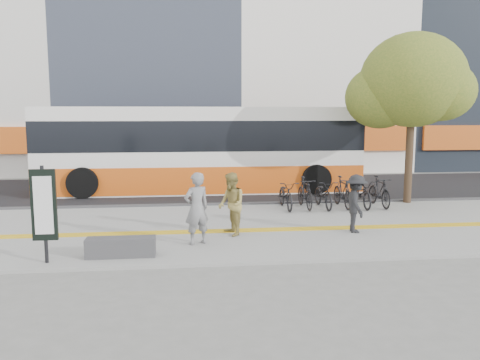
{
  "coord_description": "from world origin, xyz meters",
  "views": [
    {
      "loc": [
        -1.06,
        -12.54,
        3.43
      ],
      "look_at": [
        0.57,
        2.0,
        1.4
      ],
      "focal_mm": 36.51,
      "sensor_mm": 36.0,
      "label": 1
    }
  ],
  "objects": [
    {
      "name": "ground",
      "position": [
        0.0,
        0.0,
        0.0
      ],
      "size": [
        120.0,
        120.0,
        0.0
      ],
      "primitive_type": "plane",
      "color": "slate",
      "rests_on": "ground"
    },
    {
      "name": "street_tree",
      "position": [
        7.18,
        4.82,
        4.51
      ],
      "size": [
        4.4,
        3.8,
        6.31
      ],
      "color": "#3A2A1A",
      "rests_on": "sidewalk"
    },
    {
      "name": "bus",
      "position": [
        -0.39,
        8.5,
        1.75
      ],
      "size": [
        13.52,
        3.21,
        3.6
      ],
      "color": "white",
      "rests_on": "street"
    },
    {
      "name": "bicycle_row",
      "position": [
        4.09,
        4.0,
        0.6
      ],
      "size": [
        4.03,
        1.91,
        1.1
      ],
      "color": "black",
      "rests_on": "sidewalk"
    },
    {
      "name": "signboard",
      "position": [
        -4.2,
        -1.51,
        1.37
      ],
      "size": [
        0.55,
        0.1,
        2.2
      ],
      "color": "black",
      "rests_on": "sidewalk"
    },
    {
      "name": "seated_woman",
      "position": [
        -0.8,
        -0.29,
        1.01
      ],
      "size": [
        0.8,
        0.69,
        1.86
      ],
      "primitive_type": "imported",
      "rotation": [
        0.0,
        0.0,
        3.58
      ],
      "color": "black",
      "rests_on": "sidewalk"
    },
    {
      "name": "street",
      "position": [
        0.0,
        9.0,
        0.03
      ],
      "size": [
        40.0,
        8.0,
        0.06
      ],
      "primitive_type": "cube",
      "color": "black",
      "rests_on": "ground"
    },
    {
      "name": "pedestrian_dark",
      "position": [
        3.68,
        0.47,
        0.9
      ],
      "size": [
        0.73,
        1.12,
        1.64
      ],
      "primitive_type": "imported",
      "rotation": [
        0.0,
        0.0,
        1.46
      ],
      "color": "black",
      "rests_on": "sidewalk"
    },
    {
      "name": "curb",
      "position": [
        0.0,
        5.0,
        0.07
      ],
      "size": [
        40.0,
        0.25,
        0.14
      ],
      "primitive_type": "cube",
      "color": "#3D3D3F",
      "rests_on": "ground"
    },
    {
      "name": "sidewalk",
      "position": [
        0.0,
        1.5,
        0.04
      ],
      "size": [
        40.0,
        7.0,
        0.08
      ],
      "primitive_type": "cube",
      "color": "gray",
      "rests_on": "ground"
    },
    {
      "name": "pedestrian_tan",
      "position": [
        0.17,
        0.52,
        0.95
      ],
      "size": [
        0.85,
        0.98,
        1.73
      ],
      "primitive_type": "imported",
      "rotation": [
        0.0,
        0.0,
        -1.31
      ],
      "color": "olive",
      "rests_on": "sidewalk"
    },
    {
      "name": "tactile_strip",
      "position": [
        0.0,
        1.0,
        0.09
      ],
      "size": [
        40.0,
        0.45,
        0.01
      ],
      "primitive_type": "cube",
      "color": "gold",
      "rests_on": "sidewalk"
    },
    {
      "name": "bench",
      "position": [
        -2.6,
        -1.2,
        0.3
      ],
      "size": [
        1.6,
        0.45,
        0.45
      ],
      "primitive_type": "cube",
      "color": "#3D3D3F",
      "rests_on": "sidewalk"
    }
  ]
}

